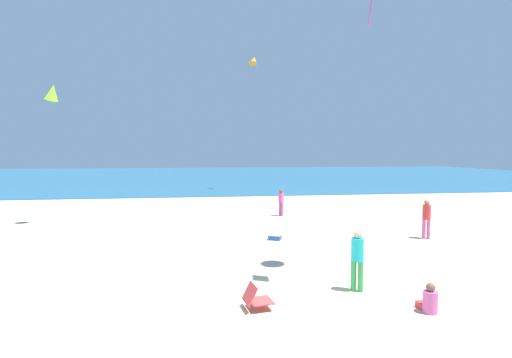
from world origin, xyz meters
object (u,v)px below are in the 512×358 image
person_5 (427,216)px  person_1 (357,256)px  person_3 (281,200)px  cooler_box (275,237)px  person_0 (429,301)px  beach_chair_near_camera (256,298)px  kite_lime (52,93)px  kite_orange (254,60)px

person_5 → person_1: bearing=-20.8°
person_3 → person_5: bearing=-90.3°
cooler_box → person_3: 6.34m
person_1 → person_3: size_ratio=1.06×
person_0 → cooler_box: bearing=13.9°
person_3 → beach_chair_near_camera: bearing=-141.7°
person_5 → person_0: bearing=-7.7°
person_3 → person_5: person_5 is taller
cooler_box → person_0: person_0 is taller
person_1 → cooler_box: bearing=42.0°
beach_chair_near_camera → kite_lime: kite_lime is taller
kite_orange → kite_lime: 21.78m
kite_lime → person_5: bearing=-17.1°
cooler_box → person_3: person_3 is taller
person_1 → person_5: person_5 is taller
beach_chair_near_camera → cooler_box: size_ratio=1.18×
beach_chair_near_camera → kite_lime: 16.07m
kite_orange → person_5: bearing=-77.9°
person_5 → kite_lime: bearing=-83.2°
person_1 → kite_orange: bearing=30.5°
kite_orange → cooler_box: bearing=-95.1°
beach_chair_near_camera → person_5: (8.51, 6.45, 0.70)m
beach_chair_near_camera → person_3: person_3 is taller
person_5 → person_3: bearing=-119.0°
beach_chair_near_camera → person_0: (4.09, -0.73, -0.03)m
person_0 → person_3: 14.00m
person_3 → kite_lime: (-12.15, -1.47, 5.91)m
beach_chair_near_camera → person_3: 13.67m
person_0 → person_5: size_ratio=0.42×
cooler_box → person_0: 8.18m
cooler_box → person_0: (2.26, -7.86, 0.15)m
person_3 → person_1: bearing=-129.4°
person_0 → person_5: bearing=-33.8°
person_0 → kite_orange: kite_orange is taller
cooler_box → person_0: size_ratio=0.91×
person_0 → person_5: 8.45m
person_0 → kite_orange: 31.84m
person_1 → kite_lime: size_ratio=1.34×
kite_orange → kite_lime: bearing=-126.8°
person_0 → kite_orange: size_ratio=0.37×
person_0 → kite_orange: bearing=-1.5°
cooler_box → person_5: person_5 is taller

